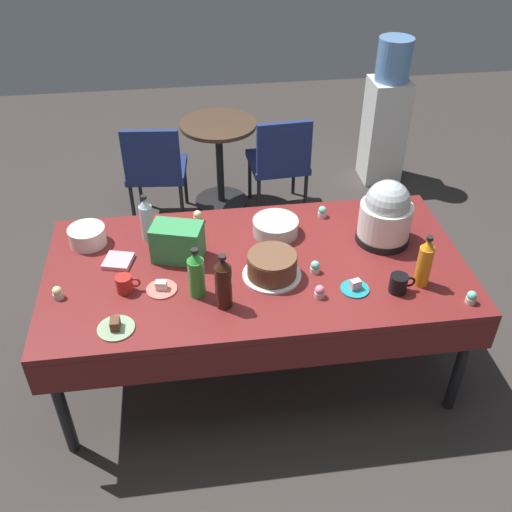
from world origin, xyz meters
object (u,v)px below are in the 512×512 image
object	(u,v)px
cupcake_berry	(58,293)
maroon_chair_left	(155,167)
soda_bottle_lime_soda	(196,274)
ceramic_snack_bowl	(87,236)
soda_bottle_water	(147,219)
round_cafe_table	(219,149)
slow_cooker	(386,214)
cupcake_cocoa	(322,212)
cupcake_vanilla	(471,297)
soda_bottle_cola	(223,283)
dessert_plate_teal	(355,287)
dessert_plate_sage	(116,327)
frosted_layer_cake	(272,266)
soda_carton	(178,242)
cupcake_lemon	(320,292)
maroon_chair_right	(280,159)
coffee_mug_red	(125,284)
cupcake_rose	(315,267)
coffee_mug_black	(399,283)
dessert_plate_coral	(162,288)
cupcake_mint	(198,216)
glass_salad_bowl	(275,227)
water_cooler	(386,116)
potluck_table	(256,273)
soda_bottle_orange_juice	(425,262)

from	to	relation	value
cupcake_berry	maroon_chair_left	xyz separation A→B (m)	(0.43, 1.75, -0.29)
soda_bottle_lime_soda	ceramic_snack_bowl	bearing A→B (deg)	138.62
soda_bottle_water	round_cafe_table	xyz separation A→B (m)	(0.51, 1.53, -0.38)
slow_cooker	cupcake_cocoa	world-z (taller)	slow_cooker
cupcake_vanilla	soda_bottle_cola	bearing A→B (deg)	173.17
dessert_plate_teal	cupcake_vanilla	xyz separation A→B (m)	(0.53, -0.17, 0.02)
ceramic_snack_bowl	dessert_plate_teal	xyz separation A→B (m)	(1.35, -0.58, -0.04)
slow_cooker	dessert_plate_sage	size ratio (longest dim) A/B	2.11
frosted_layer_cake	ceramic_snack_bowl	distance (m)	1.04
frosted_layer_cake	ceramic_snack_bowl	bearing A→B (deg)	156.59
soda_bottle_cola	soda_carton	distance (m)	0.46
cupcake_berry	cupcake_lemon	bearing A→B (deg)	-7.32
maroon_chair_right	cupcake_vanilla	bearing A→B (deg)	-74.17
cupcake_cocoa	coffee_mug_red	world-z (taller)	coffee_mug_red
cupcake_rose	cupcake_vanilla	bearing A→B (deg)	-25.47
maroon_chair_left	cupcake_berry	bearing A→B (deg)	-103.91
cupcake_rose	coffee_mug_red	world-z (taller)	coffee_mug_red
coffee_mug_black	round_cafe_table	world-z (taller)	coffee_mug_black
frosted_layer_cake	cupcake_lemon	distance (m)	0.28
ceramic_snack_bowl	maroon_chair_left	xyz separation A→B (m)	(0.33, 1.31, -0.31)
cupcake_vanilla	cupcake_rose	distance (m)	0.77
soda_bottle_cola	coffee_mug_red	xyz separation A→B (m)	(-0.47, 0.17, -0.09)
frosted_layer_cake	cupcake_lemon	bearing A→B (deg)	-43.10
cupcake_lemon	maroon_chair_right	world-z (taller)	maroon_chair_right
dessert_plate_coral	cupcake_vanilla	world-z (taller)	cupcake_vanilla
dessert_plate_coral	cupcake_mint	world-z (taller)	cupcake_mint
soda_bottle_water	glass_salad_bowl	bearing A→B (deg)	-3.54
slow_cooker	cupcake_berry	bearing A→B (deg)	-171.33
coffee_mug_red	slow_cooker	bearing A→B (deg)	10.36
maroon_chair_left	cupcake_lemon	bearing A→B (deg)	-66.60
glass_salad_bowl	water_cooler	bearing A→B (deg)	55.44
potluck_table	maroon_chair_left	world-z (taller)	maroon_chair_left
cupcake_lemon	maroon_chair_left	distance (m)	2.11
potluck_table	water_cooler	xyz separation A→B (m)	(1.39, 2.08, -0.10)
soda_bottle_cola	coffee_mug_red	size ratio (longest dim) A/B	2.44
soda_carton	maroon_chair_left	bearing A→B (deg)	112.49
cupcake_mint	glass_salad_bowl	bearing A→B (deg)	-23.27
soda_bottle_lime_soda	round_cafe_table	size ratio (longest dim) A/B	0.38
cupcake_berry	soda_bottle_cola	xyz separation A→B (m)	(0.80, -0.16, 0.11)
potluck_table	soda_bottle_water	world-z (taller)	soda_bottle_water
cupcake_mint	soda_bottle_lime_soda	distance (m)	0.66
dessert_plate_teal	cupcake_lemon	distance (m)	0.19
potluck_table	coffee_mug_black	world-z (taller)	coffee_mug_black
frosted_layer_cake	soda_carton	size ratio (longest dim) A/B	1.16
cupcake_cocoa	cupcake_vanilla	world-z (taller)	same
cupcake_berry	soda_bottle_orange_juice	distance (m)	1.80
soda_carton	water_cooler	bearing A→B (deg)	64.12
soda_bottle_lime_soda	cupcake_rose	bearing A→B (deg)	8.61
coffee_mug_red	maroon_chair_left	xyz separation A→B (m)	(0.11, 1.75, -0.30)
glass_salad_bowl	cupcake_lemon	distance (m)	0.58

